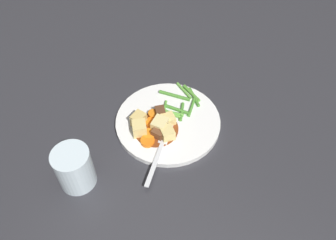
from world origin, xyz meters
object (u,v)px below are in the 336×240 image
potato_chunk_1 (139,120)px  water_glass (74,168)px  carrot_slice_3 (149,134)px  fork (159,151)px  potato_chunk_0 (168,119)px  potato_chunk_4 (139,128)px  carrot_slice_2 (154,114)px  meat_chunk_1 (160,112)px  dinner_plate (168,122)px  carrot_slice_0 (152,123)px  meat_chunk_0 (159,133)px  carrot_slice_1 (148,142)px  potato_chunk_2 (167,133)px  potato_chunk_3 (160,125)px

potato_chunk_1 → water_glass: (0.19, -0.02, 0.02)m
carrot_slice_3 → fork: bearing=63.9°
potato_chunk_0 → potato_chunk_4: (0.06, -0.04, 0.01)m
carrot_slice_2 → meat_chunk_1: bearing=129.3°
dinner_plate → carrot_slice_0: 0.04m
carrot_slice_2 → carrot_slice_3: bearing=26.0°
meat_chunk_1 → fork: meat_chunk_1 is taller
meat_chunk_0 → water_glass: (0.19, -0.08, 0.02)m
carrot_slice_2 → water_glass: bearing=-7.8°
dinner_plate → water_glass: bearing=-15.7°
dinner_plate → carrot_slice_1: (0.08, 0.00, 0.01)m
carrot_slice_2 → carrot_slice_3: carrot_slice_2 is taller
potato_chunk_2 → water_glass: (0.20, -0.10, 0.02)m
meat_chunk_1 → water_glass: 0.24m
meat_chunk_0 → meat_chunk_1: 0.06m
meat_chunk_1 → water_glass: water_glass is taller
carrot_slice_3 → potato_chunk_1: potato_chunk_1 is taller
carrot_slice_2 → meat_chunk_0: meat_chunk_0 is taller
carrot_slice_2 → potato_chunk_1: size_ratio=0.83×
carrot_slice_0 → potato_chunk_2: size_ratio=1.03×
water_glass → dinner_plate: bearing=164.3°
potato_chunk_2 → meat_chunk_1: potato_chunk_2 is taller
dinner_plate → fork: (0.09, 0.04, 0.01)m
potato_chunk_1 → potato_chunk_4: 0.03m
potato_chunk_2 → potato_chunk_3: bearing=-110.5°
meat_chunk_1 → carrot_slice_1: bearing=17.2°
potato_chunk_2 → water_glass: bearing=-25.8°
potato_chunk_2 → meat_chunk_1: bearing=-129.7°
potato_chunk_0 → potato_chunk_2: bearing=31.8°
meat_chunk_0 → potato_chunk_1: bearing=-92.6°
meat_chunk_1 → dinner_plate: bearing=90.5°
carrot_slice_2 → fork: carrot_slice_2 is taller
potato_chunk_0 → carrot_slice_2: bearing=-83.6°
carrot_slice_2 → potato_chunk_2: potato_chunk_2 is taller
meat_chunk_1 → water_glass: bearing=-10.4°
potato_chunk_1 → potato_chunk_2: (-0.01, 0.08, -0.00)m
potato_chunk_2 → carrot_slice_1: bearing=-33.9°
carrot_slice_0 → potato_chunk_3: bearing=89.2°
potato_chunk_0 → meat_chunk_1: size_ratio=1.17×
carrot_slice_1 → potato_chunk_4: (-0.01, -0.03, 0.01)m
potato_chunk_1 → fork: (0.04, 0.09, -0.01)m
potato_chunk_4 → meat_chunk_0: potato_chunk_4 is taller
dinner_plate → potato_chunk_2: (0.04, 0.03, 0.02)m
potato_chunk_2 → water_glass: water_glass is taller
potato_chunk_1 → meat_chunk_1: (-0.05, 0.03, -0.00)m
carrot_slice_1 → potato_chunk_2: size_ratio=1.03×
potato_chunk_2 → fork: potato_chunk_2 is taller
carrot_slice_0 → dinner_plate: bearing=143.3°
potato_chunk_1 → water_glass: water_glass is taller
dinner_plate → carrot_slice_0: carrot_slice_0 is taller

